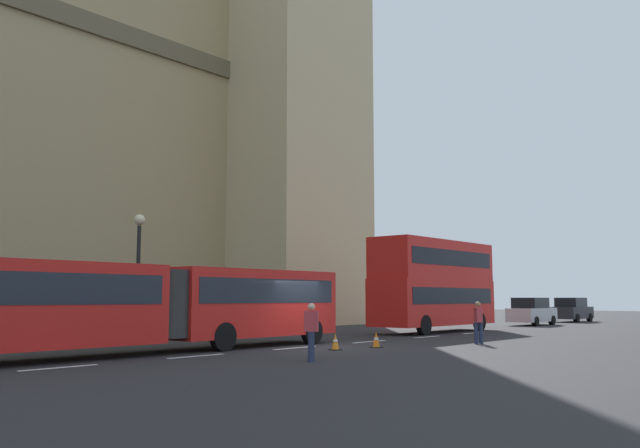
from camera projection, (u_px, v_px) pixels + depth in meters
name	position (u px, v px, depth m)	size (l,w,h in m)	color
ground_plane	(312.00, 347.00, 25.28)	(160.00, 160.00, 0.00)	#262628
lane_centre_marking	(295.00, 348.00, 24.56)	(29.80, 0.16, 0.01)	silver
articulated_bus	(158.00, 301.00, 22.51)	(15.97, 2.54, 2.90)	red
double_decker_bus	(434.00, 282.00, 36.17)	(9.14, 2.54, 4.90)	red
sedan_lead	(532.00, 312.00, 45.13)	(4.40, 1.86, 1.85)	#B7B7BC
sedan_trailing	(572.00, 310.00, 51.55)	(4.40, 1.86, 1.85)	black
traffic_cone_west	(335.00, 342.00, 23.64)	(0.36, 0.36, 0.58)	black
traffic_cone_middle	(376.00, 340.00, 24.79)	(0.36, 0.36, 0.58)	black
street_lamp	(138.00, 268.00, 27.26)	(0.44, 0.44, 5.27)	black
pedestrian_near_cones	(311.00, 330.00, 19.51)	(0.42, 0.47, 1.69)	#262D4C
pedestrian_by_kerb	(478.00, 321.00, 26.76)	(0.45, 0.45, 1.69)	#262D4C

